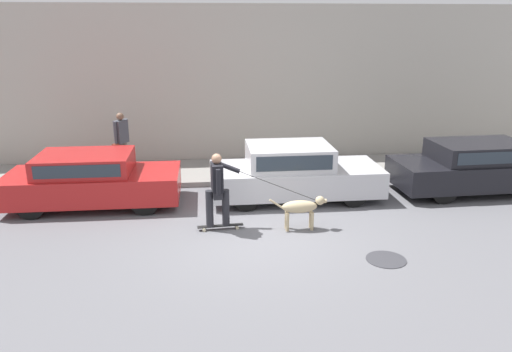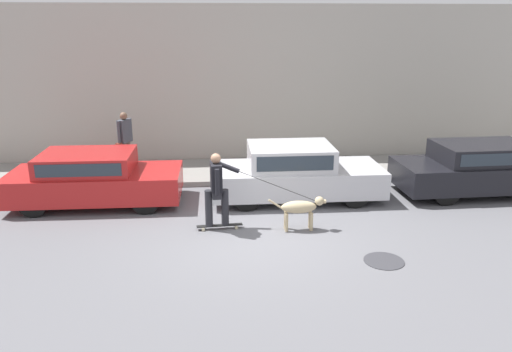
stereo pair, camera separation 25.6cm
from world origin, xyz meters
The scene contains 10 objects.
ground_plane centered at (0.00, 0.00, 0.00)m, with size 36.00×36.00×0.00m, color slate.
back_wall centered at (0.00, 5.82, 2.35)m, with size 32.00×0.30×4.69m.
sidewalk_curb centered at (0.00, 4.48, 0.07)m, with size 30.00×2.35×0.14m.
parked_car_0 centered at (-3.57, 2.23, 0.62)m, with size 3.98×1.74×1.26m.
parked_car_1 centered at (1.22, 2.23, 0.64)m, with size 4.13×1.75×1.35m.
parked_car_2 centered at (6.09, 2.22, 0.63)m, with size 4.64×1.83×1.29m.
dog centered at (1.04, 0.26, 0.48)m, with size 1.20×0.26×0.72m.
skateboarder centered at (-0.68, 0.44, 0.93)m, with size 2.55×0.64×1.64m.
pedestrian_with_bag centered at (-3.17, 4.39, 1.08)m, with size 0.42×0.58×1.69m.
manhole_cover centered at (2.31, -1.31, 0.01)m, with size 0.73×0.73×0.01m.
Camera 1 is at (-0.95, -9.26, 4.12)m, focal length 35.00 mm.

